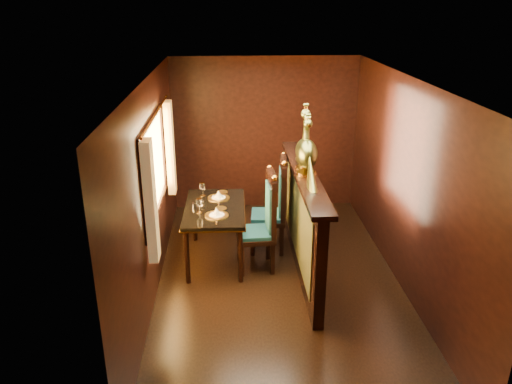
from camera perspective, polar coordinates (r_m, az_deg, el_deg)
ground at (r=6.38m, az=2.61°, el=-10.22°), size 5.00×5.00×0.00m
room_shell at (r=5.72m, az=2.01°, el=3.48°), size 3.04×5.04×2.52m
partition at (r=6.34m, az=5.34°, el=-3.18°), size 0.26×2.70×1.36m
dining_table at (r=6.59m, az=-4.78°, el=-2.26°), size 0.82×1.33×0.98m
chair_left at (r=6.38m, az=1.05°, el=-3.00°), size 0.51×0.54×1.35m
chair_right at (r=6.85m, az=2.39°, el=-1.15°), size 0.53×0.56×1.38m
peacock_left at (r=5.87m, az=5.91°, el=5.76°), size 0.26×0.69×0.82m
peacock_right at (r=6.06m, az=5.61°, el=5.87°), size 0.23×0.62×0.74m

